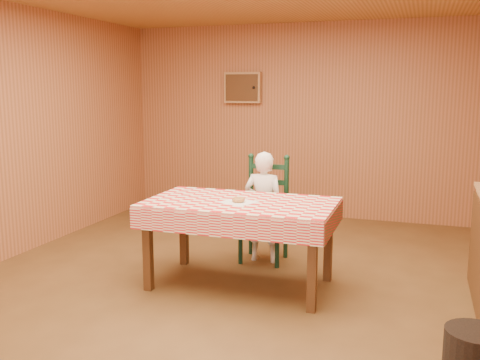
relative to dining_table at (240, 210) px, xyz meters
name	(u,v)px	position (x,y,z in m)	size (l,w,h in m)	color
ground	(233,291)	(-0.02, -0.16, -0.69)	(6.00, 6.00, 0.00)	brown
cabin_walls	(252,79)	(-0.02, 0.37, 1.14)	(5.10, 6.05, 2.65)	#AC683E
dining_table	(240,210)	(0.00, 0.00, 0.00)	(1.66, 0.96, 0.77)	#502E15
ladder_chair	(265,211)	(0.00, 0.79, -0.18)	(0.44, 0.40, 1.08)	black
seated_child	(264,207)	(0.00, 0.73, -0.13)	(0.41, 0.27, 1.12)	white
napkin	(238,202)	(0.00, -0.05, 0.08)	(0.26, 0.26, 0.00)	white
donut	(238,200)	(0.00, -0.05, 0.10)	(0.11, 0.11, 0.04)	#B87D42
storage_bin	(474,359)	(1.84, -1.13, -0.51)	(0.36, 0.36, 0.36)	black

